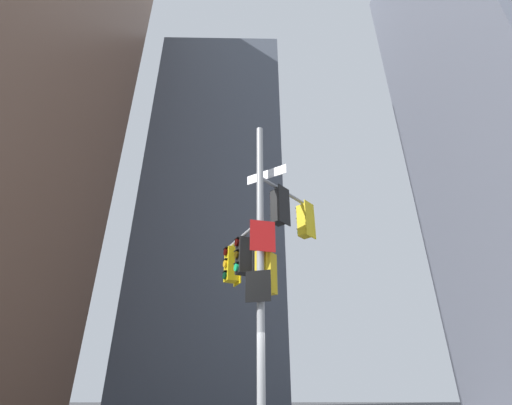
# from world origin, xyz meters

# --- Properties ---
(building_mid_block) EXTENTS (12.94, 12.94, 37.48)m
(building_mid_block) POSITION_xyz_m (-3.81, 26.34, 18.74)
(building_mid_block) COLOR #4C5460
(building_mid_block) RESTS_ON ground
(signal_pole_assembly) EXTENTS (2.75, 2.30, 8.18)m
(signal_pole_assembly) POSITION_xyz_m (0.13, 0.69, 4.72)
(signal_pole_assembly) COLOR #9EA0A3
(signal_pole_assembly) RESTS_ON ground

